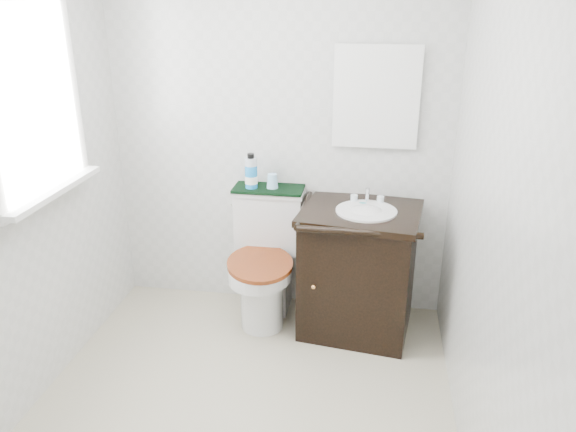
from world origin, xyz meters
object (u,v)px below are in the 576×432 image
(toilet, at_px, (266,265))
(mouthwash_bottle, at_px, (251,172))
(trash_bin, at_px, (265,300))
(vanity, at_px, (359,267))
(cup, at_px, (272,181))

(toilet, height_order, mouthwash_bottle, mouthwash_bottle)
(trash_bin, distance_m, mouthwash_bottle, 0.85)
(vanity, height_order, trash_bin, vanity)
(vanity, relative_size, cup, 9.96)
(vanity, bearing_deg, toilet, 174.20)
(mouthwash_bottle, bearing_deg, cup, 7.60)
(mouthwash_bottle, xyz_separation_m, cup, (0.13, 0.02, -0.06))
(toilet, relative_size, cup, 9.21)
(vanity, height_order, cup, cup)
(toilet, distance_m, vanity, 0.61)
(toilet, height_order, trash_bin, toilet)
(mouthwash_bottle, bearing_deg, trash_bin, -55.53)
(toilet, relative_size, mouthwash_bottle, 3.75)
(trash_bin, height_order, cup, cup)
(toilet, bearing_deg, trash_bin, -90.00)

